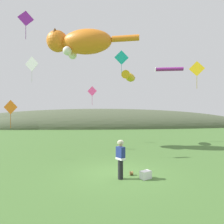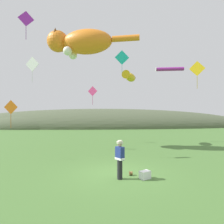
{
  "view_description": "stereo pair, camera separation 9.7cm",
  "coord_description": "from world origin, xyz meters",
  "px_view_note": "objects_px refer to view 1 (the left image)",
  "views": [
    {
      "loc": [
        -1.0,
        -9.78,
        3.08
      ],
      "look_at": [
        0.0,
        4.0,
        3.07
      ],
      "focal_mm": 32.0,
      "sensor_mm": 36.0,
      "label": 1
    },
    {
      "loc": [
        -0.9,
        -9.79,
        3.08
      ],
      "look_at": [
        0.0,
        4.0,
        3.07
      ],
      "focal_mm": 32.0,
      "sensor_mm": 36.0,
      "label": 2
    }
  ],
  "objects_px": {
    "kite_diamond_white": "(32,64)",
    "kite_diamond_pink": "(92,91)",
    "festival_attendant": "(121,158)",
    "kite_diamond_orange": "(11,108)",
    "kite_giant_cat": "(80,42)",
    "kite_diamond_gold": "(197,69)",
    "kite_spool": "(131,173)",
    "kite_fish_windsock": "(129,77)",
    "kite_tube_streamer": "(169,69)",
    "kite_diamond_teal": "(122,58)",
    "kite_diamond_violet": "(26,19)",
    "picnic_cooler": "(146,175)"
  },
  "relations": [
    {
      "from": "kite_spool",
      "to": "kite_diamond_gold",
      "type": "xyz_separation_m",
      "value": [
        5.46,
        4.22,
        6.05
      ]
    },
    {
      "from": "kite_spool",
      "to": "kite_tube_streamer",
      "type": "relative_size",
      "value": 0.08
    },
    {
      "from": "picnic_cooler",
      "to": "kite_diamond_teal",
      "type": "bearing_deg",
      "value": 88.66
    },
    {
      "from": "kite_giant_cat",
      "to": "kite_tube_streamer",
      "type": "height_order",
      "value": "kite_giant_cat"
    },
    {
      "from": "kite_diamond_gold",
      "to": "kite_diamond_teal",
      "type": "bearing_deg",
      "value": 124.45
    },
    {
      "from": "kite_diamond_violet",
      "to": "kite_diamond_orange",
      "type": "bearing_deg",
      "value": -151.31
    },
    {
      "from": "kite_diamond_pink",
      "to": "kite_fish_windsock",
      "type": "bearing_deg",
      "value": -24.19
    },
    {
      "from": "kite_diamond_gold",
      "to": "kite_diamond_violet",
      "type": "xyz_separation_m",
      "value": [
        -11.94,
        0.08,
        3.23
      ]
    },
    {
      "from": "kite_diamond_gold",
      "to": "kite_tube_streamer",
      "type": "bearing_deg",
      "value": 90.45
    },
    {
      "from": "festival_attendant",
      "to": "kite_diamond_pink",
      "type": "distance_m",
      "value": 12.07
    },
    {
      "from": "kite_spool",
      "to": "kite_giant_cat",
      "type": "height_order",
      "value": "kite_giant_cat"
    },
    {
      "from": "kite_diamond_teal",
      "to": "kite_diamond_orange",
      "type": "xyz_separation_m",
      "value": [
        -8.13,
        -7.1,
        -5.34
      ]
    },
    {
      "from": "kite_diamond_gold",
      "to": "kite_diamond_orange",
      "type": "relative_size",
      "value": 1.08
    },
    {
      "from": "picnic_cooler",
      "to": "kite_diamond_white",
      "type": "bearing_deg",
      "value": 134.02
    },
    {
      "from": "kite_tube_streamer",
      "to": "festival_attendant",
      "type": "bearing_deg",
      "value": -120.36
    },
    {
      "from": "kite_spool",
      "to": "kite_tube_streamer",
      "type": "bearing_deg",
      "value": 60.94
    },
    {
      "from": "kite_giant_cat",
      "to": "kite_diamond_teal",
      "type": "distance_m",
      "value": 5.11
    },
    {
      "from": "kite_fish_windsock",
      "to": "kite_diamond_pink",
      "type": "bearing_deg",
      "value": 155.81
    },
    {
      "from": "festival_attendant",
      "to": "kite_diamond_orange",
      "type": "xyz_separation_m",
      "value": [
        -6.71,
        4.36,
        2.41
      ]
    },
    {
      "from": "kite_diamond_teal",
      "to": "kite_diamond_pink",
      "type": "height_order",
      "value": "kite_diamond_teal"
    },
    {
      "from": "kite_diamond_white",
      "to": "kite_spool",
      "type": "bearing_deg",
      "value": -46.17
    },
    {
      "from": "kite_diamond_white",
      "to": "kite_diamond_violet",
      "type": "height_order",
      "value": "kite_diamond_violet"
    },
    {
      "from": "kite_diamond_teal",
      "to": "kite_diamond_pink",
      "type": "distance_m",
      "value": 4.66
    },
    {
      "from": "kite_giant_cat",
      "to": "kite_diamond_gold",
      "type": "height_order",
      "value": "kite_giant_cat"
    },
    {
      "from": "festival_attendant",
      "to": "kite_giant_cat",
      "type": "bearing_deg",
      "value": 107.01
    },
    {
      "from": "kite_tube_streamer",
      "to": "kite_diamond_orange",
      "type": "xyz_separation_m",
      "value": [
        -12.71,
        -5.9,
        -3.96
      ]
    },
    {
      "from": "kite_diamond_gold",
      "to": "picnic_cooler",
      "type": "bearing_deg",
      "value": -135.76
    },
    {
      "from": "kite_diamond_white",
      "to": "kite_diamond_pink",
      "type": "xyz_separation_m",
      "value": [
        4.89,
        3.32,
        -1.88
      ]
    },
    {
      "from": "festival_attendant",
      "to": "kite_diamond_orange",
      "type": "bearing_deg",
      "value": 146.97
    },
    {
      "from": "kite_tube_streamer",
      "to": "kite_diamond_gold",
      "type": "relative_size",
      "value": 1.39
    },
    {
      "from": "kite_giant_cat",
      "to": "kite_diamond_gold",
      "type": "distance_m",
      "value": 9.71
    },
    {
      "from": "kite_diamond_violet",
      "to": "kite_diamond_teal",
      "type": "bearing_deg",
      "value": 42.29
    },
    {
      "from": "kite_diamond_pink",
      "to": "kite_diamond_orange",
      "type": "distance_m",
      "value": 8.73
    },
    {
      "from": "kite_spool",
      "to": "kite_diamond_teal",
      "type": "height_order",
      "value": "kite_diamond_teal"
    },
    {
      "from": "kite_tube_streamer",
      "to": "kite_diamond_pink",
      "type": "relative_size",
      "value": 1.43
    },
    {
      "from": "festival_attendant",
      "to": "kite_spool",
      "type": "height_order",
      "value": "festival_attendant"
    },
    {
      "from": "kite_tube_streamer",
      "to": "kite_diamond_teal",
      "type": "relative_size",
      "value": 1.14
    },
    {
      "from": "kite_giant_cat",
      "to": "kite_diamond_teal",
      "type": "bearing_deg",
      "value": 39.18
    },
    {
      "from": "kite_giant_cat",
      "to": "kite_diamond_violet",
      "type": "distance_m",
      "value": 4.83
    },
    {
      "from": "kite_tube_streamer",
      "to": "kite_diamond_gold",
      "type": "height_order",
      "value": "kite_tube_streamer"
    },
    {
      "from": "kite_spool",
      "to": "festival_attendant",
      "type": "bearing_deg",
      "value": -139.23
    },
    {
      "from": "kite_diamond_white",
      "to": "kite_diamond_pink",
      "type": "relative_size",
      "value": 1.13
    },
    {
      "from": "kite_tube_streamer",
      "to": "kite_diamond_violet",
      "type": "bearing_deg",
      "value": -155.39
    },
    {
      "from": "kite_fish_windsock",
      "to": "kite_diamond_violet",
      "type": "xyz_separation_m",
      "value": [
        -7.85,
        -4.81,
        3.0
      ]
    },
    {
      "from": "kite_spool",
      "to": "kite_fish_windsock",
      "type": "distance_m",
      "value": 11.15
    },
    {
      "from": "kite_diamond_white",
      "to": "kite_diamond_teal",
      "type": "relative_size",
      "value": 0.89
    },
    {
      "from": "kite_spool",
      "to": "kite_tube_streamer",
      "type": "distance_m",
      "value": 13.28
    },
    {
      "from": "festival_attendant",
      "to": "kite_diamond_teal",
      "type": "bearing_deg",
      "value": 82.9
    },
    {
      "from": "kite_diamond_gold",
      "to": "kite_diamond_pink",
      "type": "xyz_separation_m",
      "value": [
        -7.65,
        6.48,
        -0.99
      ]
    },
    {
      "from": "kite_diamond_teal",
      "to": "kite_diamond_pink",
      "type": "xyz_separation_m",
      "value": [
        -3.03,
        -0.26,
        -3.54
      ]
    }
  ]
}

